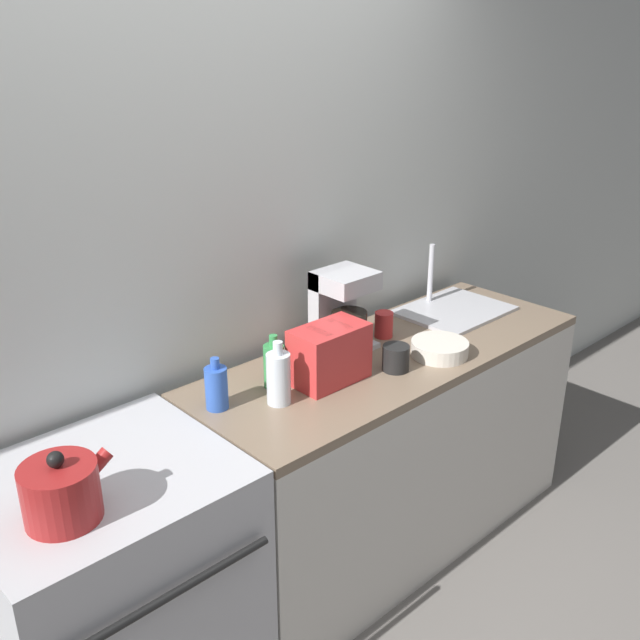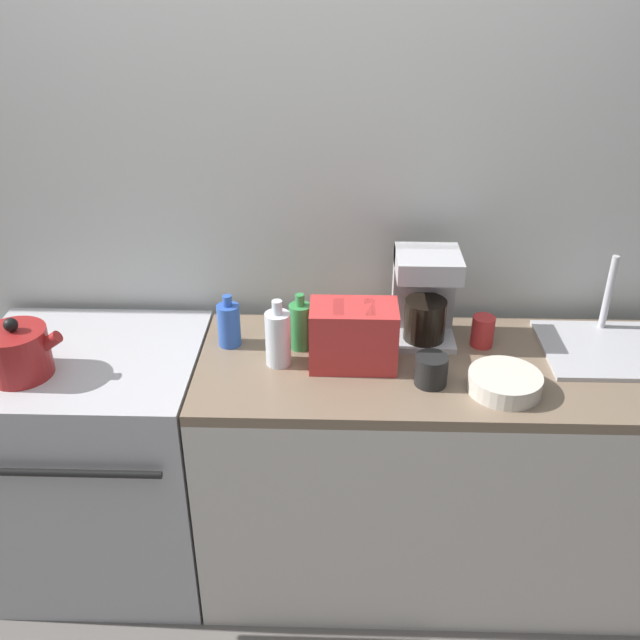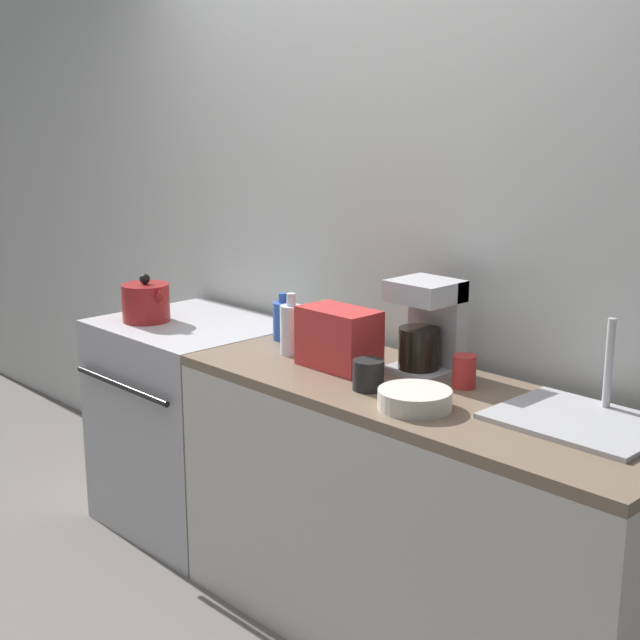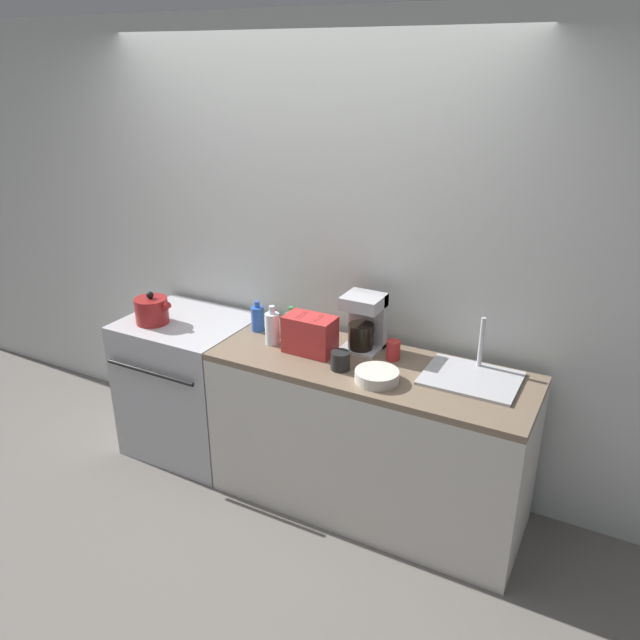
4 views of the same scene
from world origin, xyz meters
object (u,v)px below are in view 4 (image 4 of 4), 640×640
at_px(stove, 191,383).
at_px(bottle_clear, 272,328).
at_px(cup_black, 340,361).
at_px(bowl, 377,376).
at_px(kettle, 152,310).
at_px(coffee_maker, 365,321).
at_px(bottle_blue, 258,318).
at_px(toaster, 310,334).
at_px(bottle_green, 292,326).
at_px(cup_red, 393,350).

height_order(stove, bottle_clear, bottle_clear).
xyz_separation_m(cup_black, bowl, (0.22, -0.03, -0.02)).
bearing_deg(cup_black, kettle, 179.43).
bearing_deg(coffee_maker, kettle, -167.76).
bearing_deg(bowl, coffee_maker, 123.91).
bearing_deg(bottle_blue, toaster, -15.00).
bearing_deg(bottle_green, bottle_blue, 177.43).
xyz_separation_m(stove, coffee_maker, (1.11, 0.16, 0.59)).
bearing_deg(coffee_maker, bottle_blue, -173.63).
bearing_deg(stove, cup_black, -6.56).
distance_m(bottle_green, bowl, 0.67).
bearing_deg(bottle_green, coffee_maker, 11.41).
relative_size(stove, bottle_green, 4.56).
distance_m(coffee_maker, bowl, 0.41).
distance_m(stove, toaster, 1.03).
bearing_deg(cup_red, bowl, -85.17).
distance_m(toaster, bottle_blue, 0.42).
relative_size(coffee_maker, bottle_blue, 1.73).
bearing_deg(kettle, bowl, -1.75).
bearing_deg(cup_black, toaster, 155.84).
bearing_deg(bottle_blue, cup_red, 1.38).
height_order(toaster, bottle_clear, bottle_clear).
bearing_deg(bottle_blue, kettle, -161.91).
height_order(bottle_clear, bowl, bottle_clear).
xyz_separation_m(toaster, bottle_blue, (-0.41, 0.11, -0.03)).
height_order(kettle, coffee_maker, coffee_maker).
height_order(toaster, bottle_green, toaster).
bearing_deg(coffee_maker, bowl, -56.09).
distance_m(coffee_maker, bottle_clear, 0.51).
relative_size(kettle, bowl, 1.12).
bearing_deg(kettle, cup_black, -0.57).
bearing_deg(bottle_blue, coffee_maker, 6.37).
xyz_separation_m(toaster, bottle_clear, (-0.24, -0.00, -0.01)).
distance_m(coffee_maker, cup_red, 0.23).
bearing_deg(bowl, toaster, 162.98).
height_order(bottle_green, cup_red, bottle_green).
bearing_deg(bottle_clear, bottle_green, 57.76).
relative_size(coffee_maker, bottle_clear, 1.41).
bearing_deg(stove, bottle_green, 6.20).
distance_m(stove, bottle_green, 0.88).
bearing_deg(cup_black, coffee_maker, 89.63).
bearing_deg(toaster, cup_red, 16.78).
height_order(bottle_blue, cup_black, bottle_blue).
bearing_deg(stove, bowl, -6.90).
relative_size(kettle, cup_red, 2.36).
bearing_deg(bottle_blue, cup_black, -18.48).
bearing_deg(bottle_clear, bowl, -11.15).
relative_size(kettle, toaster, 0.90).
xyz_separation_m(coffee_maker, cup_red, (0.19, -0.05, -0.11)).
height_order(kettle, bottle_clear, bottle_clear).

